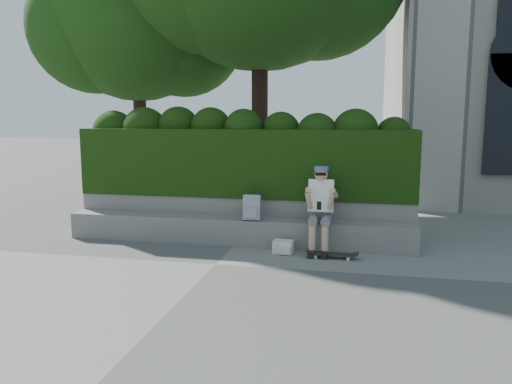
% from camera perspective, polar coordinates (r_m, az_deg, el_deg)
% --- Properties ---
extents(ground, '(80.00, 80.00, 0.00)m').
position_cam_1_polar(ground, '(7.48, -4.63, -8.25)').
color(ground, slate).
rests_on(ground, ground).
extents(bench_ledge, '(6.00, 0.45, 0.45)m').
position_cam_1_polar(bench_ledge, '(8.59, -2.28, -4.46)').
color(bench_ledge, gray).
rests_on(bench_ledge, ground).
extents(planter_wall, '(6.00, 0.50, 0.75)m').
position_cam_1_polar(planter_wall, '(9.01, -1.54, -2.87)').
color(planter_wall, gray).
rests_on(planter_wall, ground).
extents(hedge, '(6.00, 1.00, 1.20)m').
position_cam_1_polar(hedge, '(9.08, -1.24, 3.45)').
color(hedge, black).
rests_on(hedge, planter_wall).
extents(tree_right, '(4.38, 4.38, 6.94)m').
position_cam_1_polar(tree_right, '(13.56, -13.48, 19.29)').
color(tree_right, black).
rests_on(tree_right, ground).
extents(person, '(0.40, 0.76, 1.38)m').
position_cam_1_polar(person, '(8.08, 7.39, -1.54)').
color(person, slate).
rests_on(person, ground).
extents(skateboard, '(0.71, 0.19, 0.07)m').
position_cam_1_polar(skateboard, '(7.85, 8.70, -7.05)').
color(skateboard, black).
rests_on(skateboard, ground).
extents(backpack_plaid, '(0.30, 0.18, 0.42)m').
position_cam_1_polar(backpack_plaid, '(8.34, -0.48, -1.79)').
color(backpack_plaid, silver).
rests_on(backpack_plaid, bench_ledge).
extents(backpack_ground, '(0.33, 0.24, 0.20)m').
position_cam_1_polar(backpack_ground, '(8.05, 3.13, -6.25)').
color(backpack_ground, silver).
rests_on(backpack_ground, ground).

